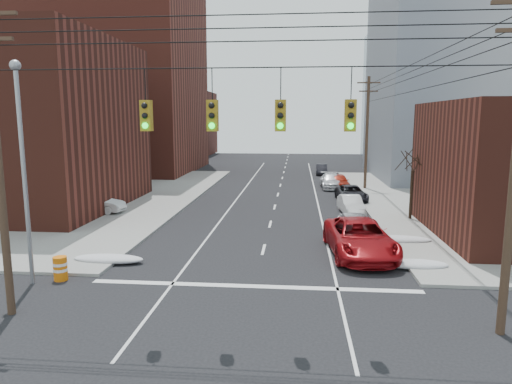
% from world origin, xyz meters
% --- Properties ---
extents(ground, '(160.00, 160.00, 0.00)m').
position_xyz_m(ground, '(0.00, 0.00, 0.00)').
color(ground, black).
rests_on(ground, ground).
extents(building_brick_tall, '(24.00, 20.00, 30.00)m').
position_xyz_m(building_brick_tall, '(-24.00, 48.00, 15.00)').
color(building_brick_tall, maroon).
rests_on(building_brick_tall, ground).
extents(building_brick_far, '(22.00, 18.00, 12.00)m').
position_xyz_m(building_brick_far, '(-26.00, 74.00, 6.00)').
color(building_brick_far, '#512118').
rests_on(building_brick_far, ground).
extents(building_office, '(22.00, 20.00, 25.00)m').
position_xyz_m(building_office, '(22.00, 44.00, 12.50)').
color(building_office, gray).
rests_on(building_office, ground).
extents(building_glass, '(20.00, 18.00, 22.00)m').
position_xyz_m(building_glass, '(24.00, 70.00, 11.00)').
color(building_glass, gray).
rests_on(building_glass, ground).
extents(utility_pole_far, '(2.20, 0.28, 11.00)m').
position_xyz_m(utility_pole_far, '(8.50, 34.00, 5.78)').
color(utility_pole_far, '#473323').
rests_on(utility_pole_far, ground).
extents(traffic_signals, '(17.00, 0.42, 2.02)m').
position_xyz_m(traffic_signals, '(0.10, 2.97, 7.17)').
color(traffic_signals, black).
rests_on(traffic_signals, ground).
extents(street_light, '(0.44, 0.44, 9.32)m').
position_xyz_m(street_light, '(-9.50, 6.00, 5.54)').
color(street_light, gray).
rests_on(street_light, ground).
extents(bare_tree, '(2.09, 2.20, 4.93)m').
position_xyz_m(bare_tree, '(9.59, 20.00, 2.32)').
color(bare_tree, black).
rests_on(bare_tree, ground).
extents(snow_nw, '(3.50, 1.08, 0.42)m').
position_xyz_m(snow_nw, '(-7.40, 9.00, 0.21)').
color(snow_nw, silver).
rests_on(snow_nw, ground).
extents(snow_ne, '(3.00, 1.08, 0.42)m').
position_xyz_m(snow_ne, '(7.40, 9.50, 0.21)').
color(snow_ne, silver).
rests_on(snow_ne, ground).
extents(snow_east_far, '(4.00, 1.08, 0.42)m').
position_xyz_m(snow_east_far, '(7.40, 14.00, 0.21)').
color(snow_east_far, silver).
rests_on(snow_east_far, ground).
extents(red_pickup, '(3.57, 6.80, 1.83)m').
position_xyz_m(red_pickup, '(5.02, 11.45, 0.91)').
color(red_pickup, maroon).
rests_on(red_pickup, ground).
extents(parked_car_a, '(2.04, 4.45, 1.48)m').
position_xyz_m(parked_car_a, '(5.19, 14.85, 0.74)').
color(parked_car_a, silver).
rests_on(parked_car_a, ground).
extents(parked_car_b, '(1.77, 4.19, 1.34)m').
position_xyz_m(parked_car_b, '(5.77, 21.98, 0.67)').
color(parked_car_b, white).
rests_on(parked_car_b, ground).
extents(parked_car_c, '(2.63, 4.97, 1.33)m').
position_xyz_m(parked_car_c, '(6.40, 27.26, 0.67)').
color(parked_car_c, black).
rests_on(parked_car_c, ground).
extents(parked_car_d, '(2.17, 5.09, 1.46)m').
position_xyz_m(parked_car_d, '(5.18, 34.46, 0.73)').
color(parked_car_d, silver).
rests_on(parked_car_d, ground).
extents(parked_car_e, '(2.14, 4.48, 1.48)m').
position_xyz_m(parked_car_e, '(5.96, 34.30, 0.74)').
color(parked_car_e, maroon).
rests_on(parked_car_e, ground).
extents(parked_car_f, '(1.45, 3.92, 1.28)m').
position_xyz_m(parked_car_f, '(4.80, 45.97, 0.64)').
color(parked_car_f, black).
rests_on(parked_car_f, ground).
extents(lot_car_a, '(4.12, 1.80, 1.32)m').
position_xyz_m(lot_car_a, '(-12.86, 20.03, 0.81)').
color(lot_car_a, silver).
rests_on(lot_car_a, sidewalk_nw).
extents(lot_car_b, '(5.12, 2.96, 1.34)m').
position_xyz_m(lot_car_b, '(-15.49, 24.20, 0.82)').
color(lot_car_b, '#B7B8BC').
rests_on(lot_car_b, sidewalk_nw).
extents(lot_car_c, '(4.61, 2.03, 1.32)m').
position_xyz_m(lot_car_c, '(-17.25, 24.35, 0.81)').
color(lot_car_c, black).
rests_on(lot_car_c, sidewalk_nw).
extents(lot_car_d, '(3.81, 1.68, 1.28)m').
position_xyz_m(lot_car_d, '(-19.88, 25.43, 0.79)').
color(lot_car_d, '#B6B6BB').
rests_on(lot_car_d, sidewalk_nw).
extents(construction_barrel, '(0.61, 0.61, 1.06)m').
position_xyz_m(construction_barrel, '(-8.50, 6.50, 0.54)').
color(construction_barrel, orange).
rests_on(construction_barrel, ground).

